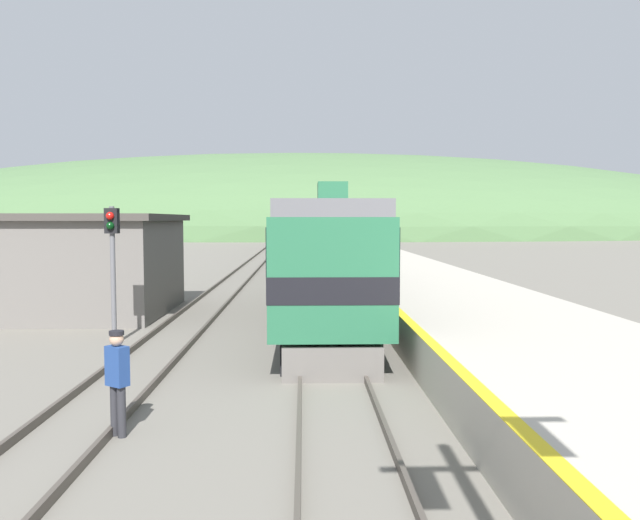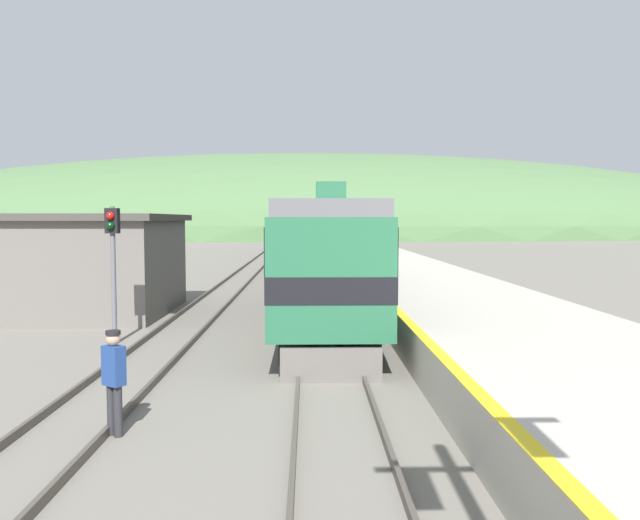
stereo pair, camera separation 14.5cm
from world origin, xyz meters
name	(u,v)px [view 2 (the right image)]	position (x,y,z in m)	size (l,w,h in m)	color
track_main	(313,251)	(0.00, 70.00, 0.08)	(1.52, 180.00, 0.16)	#4C443D
track_siding	(271,251)	(-4.51, 70.00, 0.08)	(1.52, 180.00, 0.16)	#4C443D
platform	(375,259)	(4.64, 50.00, 0.52)	(5.62, 140.00, 1.06)	#BCB5A5
distant_hills	(310,234)	(0.00, 149.04, 0.00)	(225.84, 101.63, 36.65)	#517547
station_shed	(55,264)	(-10.02, 25.86, 1.88)	(8.95, 7.26, 3.73)	slate
express_train_lead_car	(322,256)	(0.00, 25.06, 2.19)	(2.89, 19.47, 4.35)	black
carriage_second	(315,239)	(0.00, 46.60, 2.17)	(2.88, 21.39, 3.99)	black
carriage_third	(313,232)	(0.00, 68.87, 2.17)	(2.88, 21.39, 3.99)	black
carriage_fourth	(311,229)	(0.00, 91.14, 2.17)	(2.88, 21.39, 3.99)	black
signal_post_siding	(113,246)	(-6.01, 19.93, 2.80)	(0.36, 0.42, 3.91)	slate
track_worker	(114,376)	(-3.67, 12.36, 0.99)	(0.42, 0.39, 1.74)	#2D2D33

